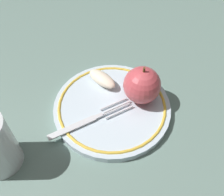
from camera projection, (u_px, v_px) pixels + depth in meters
ground_plane at (118, 108)px, 0.53m from camera, size 2.00×2.00×0.00m
plate at (112, 107)px, 0.52m from camera, size 0.24×0.24×0.02m
apple_red_whole at (142, 85)px, 0.50m from camera, size 0.08×0.08×0.08m
apple_slice_front at (102, 79)px, 0.54m from camera, size 0.06×0.08×0.02m
fork at (89, 120)px, 0.49m from camera, size 0.14×0.14×0.00m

